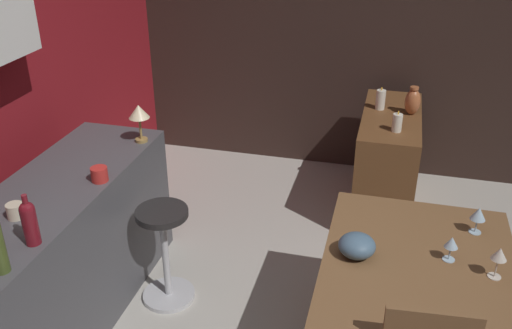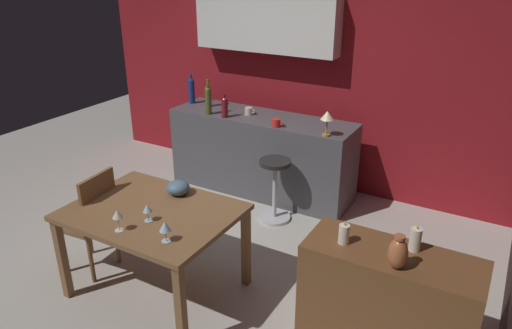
{
  "view_description": "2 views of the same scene",
  "coord_description": "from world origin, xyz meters",
  "px_view_note": "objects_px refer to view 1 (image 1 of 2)",
  "views": [
    {
      "loc": [
        -2.3,
        -0.24,
        2.43
      ],
      "look_at": [
        0.47,
        0.48,
        0.96
      ],
      "focal_mm": 39.24,
      "sensor_mm": 36.0,
      "label": 1
    },
    {
      "loc": [
        2.3,
        -2.81,
        2.5
      ],
      "look_at": [
        0.45,
        0.41,
        0.88
      ],
      "focal_mm": 33.35,
      "sensor_mm": 36.0,
      "label": 2
    }
  ],
  "objects_px": {
    "wine_glass_center": "(499,255)",
    "vase_copper": "(413,101)",
    "cup_cream": "(15,211)",
    "bar_stool": "(165,252)",
    "wine_bottle_ruby": "(29,221)",
    "pillar_candle_tall": "(381,100)",
    "wine_glass_right": "(478,214)",
    "cup_red": "(100,174)",
    "pillar_candle_short": "(397,123)",
    "wine_glass_left": "(451,243)",
    "sideboard_cabinet": "(386,162)",
    "dining_table": "(418,280)",
    "fruit_bowl": "(357,246)",
    "counter_lamp": "(139,114)"
  },
  "relations": [
    {
      "from": "bar_stool",
      "to": "cup_red",
      "type": "xyz_separation_m",
      "value": [
        -0.15,
        0.29,
        0.59
      ]
    },
    {
      "from": "wine_glass_right",
      "to": "cup_red",
      "type": "bearing_deg",
      "value": 96.73
    },
    {
      "from": "sideboard_cabinet",
      "to": "wine_bottle_ruby",
      "type": "distance_m",
      "value": 2.83
    },
    {
      "from": "dining_table",
      "to": "wine_glass_left",
      "type": "height_order",
      "value": "wine_glass_left"
    },
    {
      "from": "counter_lamp",
      "to": "pillar_candle_short",
      "type": "bearing_deg",
      "value": -64.23
    },
    {
      "from": "cup_cream",
      "to": "wine_glass_left",
      "type": "bearing_deg",
      "value": -79.09
    },
    {
      "from": "wine_glass_left",
      "to": "counter_lamp",
      "type": "height_order",
      "value": "counter_lamp"
    },
    {
      "from": "wine_glass_center",
      "to": "vase_copper",
      "type": "bearing_deg",
      "value": 12.83
    },
    {
      "from": "dining_table",
      "to": "bar_stool",
      "type": "height_order",
      "value": "dining_table"
    },
    {
      "from": "pillar_candle_short",
      "to": "vase_copper",
      "type": "xyz_separation_m",
      "value": [
        0.36,
        -0.1,
        0.04
      ]
    },
    {
      "from": "bar_stool",
      "to": "counter_lamp",
      "type": "height_order",
      "value": "counter_lamp"
    },
    {
      "from": "pillar_candle_tall",
      "to": "pillar_candle_short",
      "type": "bearing_deg",
      "value": -161.08
    },
    {
      "from": "sideboard_cabinet",
      "to": "pillar_candle_short",
      "type": "xyz_separation_m",
      "value": [
        -0.31,
        -0.04,
        0.48
      ]
    },
    {
      "from": "wine_glass_center",
      "to": "wine_glass_left",
      "type": "bearing_deg",
      "value": 67.11
    },
    {
      "from": "wine_glass_left",
      "to": "wine_bottle_ruby",
      "type": "height_order",
      "value": "wine_bottle_ruby"
    },
    {
      "from": "pillar_candle_tall",
      "to": "pillar_candle_short",
      "type": "xyz_separation_m",
      "value": [
        -0.41,
        -0.14,
        -0.01
      ]
    },
    {
      "from": "dining_table",
      "to": "vase_copper",
      "type": "bearing_deg",
      "value": 2.33
    },
    {
      "from": "wine_glass_left",
      "to": "pillar_candle_short",
      "type": "relative_size",
      "value": 0.86
    },
    {
      "from": "wine_bottle_ruby",
      "to": "cup_cream",
      "type": "relative_size",
      "value": 2.18
    },
    {
      "from": "wine_glass_right",
      "to": "vase_copper",
      "type": "xyz_separation_m",
      "value": [
        1.45,
        0.36,
        0.07
      ]
    },
    {
      "from": "bar_stool",
      "to": "vase_copper",
      "type": "relative_size",
      "value": 3.0
    },
    {
      "from": "dining_table",
      "to": "vase_copper",
      "type": "relative_size",
      "value": 5.73
    },
    {
      "from": "sideboard_cabinet",
      "to": "cup_red",
      "type": "relative_size",
      "value": 8.48
    },
    {
      "from": "wine_bottle_ruby",
      "to": "pillar_candle_short",
      "type": "distance_m",
      "value": 2.54
    },
    {
      "from": "wine_glass_left",
      "to": "cup_red",
      "type": "relative_size",
      "value": 1.03
    },
    {
      "from": "counter_lamp",
      "to": "vase_copper",
      "type": "distance_m",
      "value": 2.06
    },
    {
      "from": "pillar_candle_short",
      "to": "wine_bottle_ruby",
      "type": "bearing_deg",
      "value": 140.63
    },
    {
      "from": "bar_stool",
      "to": "wine_bottle_ruby",
      "type": "bearing_deg",
      "value": 159.41
    },
    {
      "from": "cup_cream",
      "to": "counter_lamp",
      "type": "bearing_deg",
      "value": -12.23
    },
    {
      "from": "cup_cream",
      "to": "pillar_candle_tall",
      "type": "relative_size",
      "value": 0.66
    },
    {
      "from": "wine_glass_center",
      "to": "vase_copper",
      "type": "xyz_separation_m",
      "value": [
        1.82,
        0.41,
        0.06
      ]
    },
    {
      "from": "wine_glass_left",
      "to": "wine_glass_center",
      "type": "xyz_separation_m",
      "value": [
        -0.09,
        -0.2,
        0.03
      ]
    },
    {
      "from": "counter_lamp",
      "to": "vase_copper",
      "type": "height_order",
      "value": "counter_lamp"
    },
    {
      "from": "bar_stool",
      "to": "wine_glass_left",
      "type": "xyz_separation_m",
      "value": [
        -0.19,
        -1.62,
        0.49
      ]
    },
    {
      "from": "wine_glass_center",
      "to": "pillar_candle_short",
      "type": "relative_size",
      "value": 1.06
    },
    {
      "from": "wine_bottle_ruby",
      "to": "pillar_candle_short",
      "type": "relative_size",
      "value": 1.67
    },
    {
      "from": "dining_table",
      "to": "cup_red",
      "type": "relative_size",
      "value": 9.69
    },
    {
      "from": "pillar_candle_tall",
      "to": "cup_cream",
      "type": "bearing_deg",
      "value": 142.51
    },
    {
      "from": "wine_glass_left",
      "to": "fruit_bowl",
      "type": "distance_m",
      "value": 0.46
    },
    {
      "from": "sideboard_cabinet",
      "to": "counter_lamp",
      "type": "distance_m",
      "value": 2.03
    },
    {
      "from": "cup_cream",
      "to": "vase_copper",
      "type": "bearing_deg",
      "value": -41.87
    },
    {
      "from": "pillar_candle_tall",
      "to": "pillar_candle_short",
      "type": "relative_size",
      "value": 1.15
    },
    {
      "from": "wine_bottle_ruby",
      "to": "pillar_candle_tall",
      "type": "height_order",
      "value": "wine_bottle_ruby"
    },
    {
      "from": "pillar_candle_tall",
      "to": "vase_copper",
      "type": "relative_size",
      "value": 0.82
    },
    {
      "from": "cup_cream",
      "to": "fruit_bowl",
      "type": "bearing_deg",
      "value": -78.82
    },
    {
      "from": "sideboard_cabinet",
      "to": "bar_stool",
      "type": "bearing_deg",
      "value": 139.55
    },
    {
      "from": "sideboard_cabinet",
      "to": "pillar_candle_short",
      "type": "height_order",
      "value": "pillar_candle_short"
    },
    {
      "from": "bar_stool",
      "to": "cup_cream",
      "type": "xyz_separation_m",
      "value": [
        -0.6,
        0.51,
        0.59
      ]
    },
    {
      "from": "bar_stool",
      "to": "counter_lamp",
      "type": "distance_m",
      "value": 0.89
    },
    {
      "from": "wine_glass_right",
      "to": "dining_table",
      "type": "bearing_deg",
      "value": 143.08
    }
  ]
}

